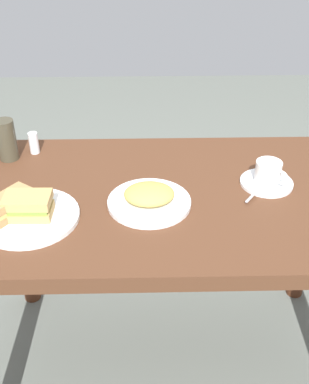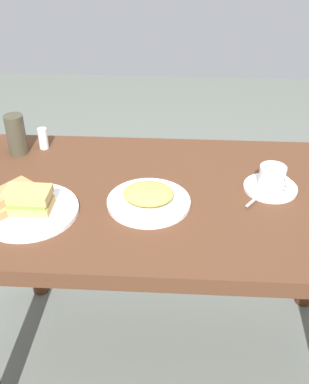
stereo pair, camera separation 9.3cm
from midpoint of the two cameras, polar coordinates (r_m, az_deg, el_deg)
name	(u,v)px [view 1 (the left image)]	position (r m, az deg, el deg)	size (l,w,h in m)	color
ground_plane	(167,349)	(1.91, 0.06, -18.43)	(6.00, 6.00, 0.00)	slate
dining_table	(170,220)	(1.47, 0.07, -3.45)	(1.28, 0.72, 0.72)	#52301E
sandwich_plate	(30,217)	(1.36, -16.70, -2.93)	(0.27, 0.27, 0.01)	white
sandwich_front	(28,206)	(1.34, -16.91, -1.63)	(0.13, 0.09, 0.06)	tan
sandwich_back	(10,205)	(1.37, -18.92, -1.48)	(0.13, 0.15, 0.06)	#AE7B4D
coffee_saucer	(266,183)	(1.49, 11.59, 1.07)	(0.16, 0.16, 0.01)	white
coffee_cup	(269,172)	(1.46, 11.83, 2.38)	(0.09, 0.09, 0.07)	white
spoon	(256,192)	(1.42, 10.33, 0.01)	(0.07, 0.09, 0.01)	silver
side_plate	(149,202)	(1.37, -2.59, -1.30)	(0.24, 0.24, 0.01)	white
side_food_pile	(149,194)	(1.35, -2.62, -0.29)	(0.14, 0.12, 0.04)	tan
salt_shaker	(34,143)	(1.68, -15.89, 5.68)	(0.03, 0.03, 0.07)	silver
drinking_glass	(7,140)	(1.65, -18.95, 5.92)	(0.06, 0.06, 0.14)	#423D2E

